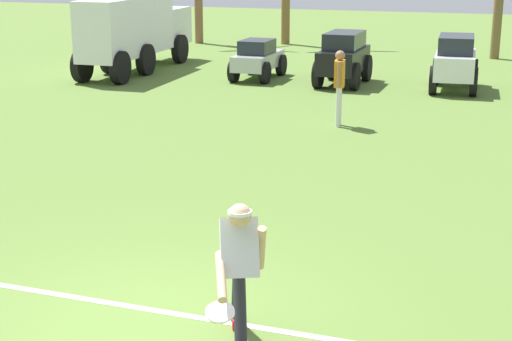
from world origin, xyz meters
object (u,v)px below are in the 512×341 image
frisbee_in_flight (220,312)px  box_truck (135,30)px  parked_car_slot_b (344,57)px  parked_car_slot_c (455,61)px  teammate_near_sideline (339,81)px  parked_car_slot_a (258,59)px  frisbee_thrower (239,265)px

frisbee_in_flight → box_truck: size_ratio=0.05×
parked_car_slot_b → parked_car_slot_c: size_ratio=0.98×
teammate_near_sideline → box_truck: size_ratio=0.26×
frisbee_in_flight → parked_car_slot_b: (-2.20, 15.00, 0.18)m
box_truck → teammate_near_sideline: bearing=-36.3°
frisbee_in_flight → parked_car_slot_a: 15.88m
frisbee_in_flight → parked_car_slot_c: bearing=87.3°
parked_car_slot_c → frisbee_thrower: bearing=-92.8°
parked_car_slot_b → parked_car_slot_c: bearing=1.0°
frisbee_thrower → parked_car_slot_a: frisbee_thrower is taller
teammate_near_sideline → parked_car_slot_c: size_ratio=0.65×
frisbee_in_flight → teammate_near_sideline: teammate_near_sideline is taller
teammate_near_sideline → frisbee_thrower: bearing=-82.8°
parked_car_slot_b → parked_car_slot_a: bearing=176.1°
parked_car_slot_c → parked_car_slot_a: bearing=178.8°
frisbee_thrower → parked_car_slot_c: frisbee_thrower is taller
frisbee_thrower → teammate_near_sideline: teammate_near_sideline is taller
frisbee_thrower → parked_car_slot_b: bearing=98.6°
frisbee_thrower → parked_car_slot_c: (0.71, 14.56, -0.05)m
frisbee_in_flight → parked_car_slot_a: (-4.68, 15.17, -0.00)m
parked_car_slot_b → parked_car_slot_c: 2.91m
frisbee_thrower → box_truck: bearing=120.0°
frisbee_thrower → frisbee_in_flight: bearing=-89.9°
parked_car_slot_a → parked_car_slot_c: size_ratio=0.92×
teammate_near_sideline → box_truck: 9.15m
parked_car_slot_a → frisbee_thrower: bearing=-72.3°
parked_car_slot_a → parked_car_slot_c: 5.40m
parked_car_slot_a → parked_car_slot_c: (5.39, -0.12, 0.18)m
parked_car_slot_b → frisbee_thrower: bearing=-81.4°
frisbee_thrower → box_truck: (-8.55, 14.84, 0.44)m
frisbee_thrower → parked_car_slot_a: 15.40m
box_truck → frisbee_in_flight: bearing=-60.8°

